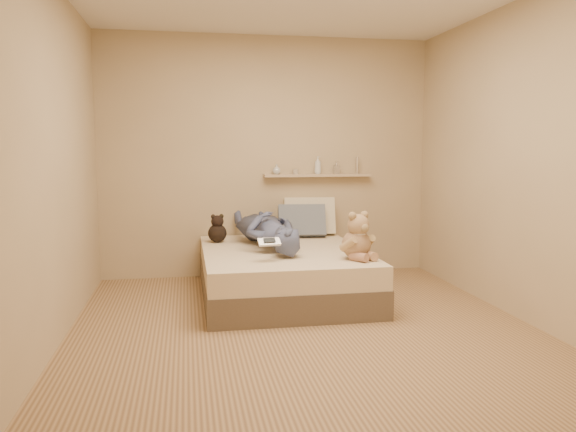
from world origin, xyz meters
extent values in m
plane|color=#A17F53|center=(0.00, 0.00, 0.00)|extent=(3.80, 3.80, 0.00)
plane|color=tan|center=(0.00, 1.90, 1.30)|extent=(3.60, 0.00, 3.60)
plane|color=tan|center=(0.00, -1.90, 1.30)|extent=(3.60, 0.00, 3.60)
plane|color=tan|center=(-1.80, 0.00, 1.30)|extent=(0.00, 3.80, 3.80)
plane|color=tan|center=(1.80, 0.00, 1.30)|extent=(0.00, 3.80, 3.80)
cube|color=brown|center=(0.00, 0.93, 0.12)|extent=(1.50, 1.90, 0.25)
cube|color=beige|center=(0.00, 0.93, 0.35)|extent=(1.48, 1.88, 0.20)
cube|color=silver|center=(-0.21, 0.39, 0.62)|extent=(0.20, 0.11, 0.06)
cube|color=black|center=(-0.21, 0.38, 0.63)|extent=(0.11, 0.06, 0.03)
sphere|color=#987B53|center=(0.55, 0.37, 0.58)|extent=(0.25, 0.25, 0.25)
sphere|color=tan|center=(0.56, 0.35, 0.75)|extent=(0.19, 0.19, 0.19)
sphere|color=#A07E58|center=(0.50, 0.33, 0.83)|extent=(0.07, 0.07, 0.07)
sphere|color=tan|center=(0.62, 0.37, 0.83)|extent=(0.07, 0.07, 0.07)
sphere|color=olive|center=(0.59, 0.27, 0.73)|extent=(0.08, 0.08, 0.08)
cylinder|color=tan|center=(0.45, 0.30, 0.59)|extent=(0.16, 0.17, 0.14)
cylinder|color=#9E8454|center=(0.67, 0.38, 0.59)|extent=(0.08, 0.17, 0.14)
cylinder|color=#9F6F55|center=(0.53, 0.25, 0.49)|extent=(0.16, 0.18, 0.08)
cylinder|color=#AB7E5B|center=(0.64, 0.29, 0.49)|extent=(0.10, 0.18, 0.08)
cylinder|color=beige|center=(0.56, 0.35, 0.67)|extent=(0.17, 0.17, 0.02)
sphere|color=black|center=(-0.58, 1.43, 0.54)|extent=(0.19, 0.19, 0.19)
sphere|color=black|center=(-0.58, 1.42, 0.66)|extent=(0.13, 0.13, 0.13)
sphere|color=black|center=(-0.62, 1.42, 0.72)|extent=(0.05, 0.05, 0.05)
sphere|color=black|center=(-0.54, 1.43, 0.72)|extent=(0.05, 0.05, 0.05)
cube|color=beige|center=(0.44, 1.76, 0.65)|extent=(0.57, 0.32, 0.43)
cube|color=slate|center=(0.33, 1.62, 0.62)|extent=(0.53, 0.32, 0.37)
imported|color=#45496D|center=(-0.12, 1.13, 0.62)|extent=(0.72, 1.51, 0.35)
cube|color=tan|center=(0.55, 1.84, 1.10)|extent=(1.20, 0.12, 0.03)
imported|color=silver|center=(0.09, 1.84, 1.17)|extent=(0.10, 0.10, 0.11)
cylinder|color=#B8AF9E|center=(0.30, 1.84, 1.14)|extent=(0.06, 0.06, 0.06)
imported|color=silver|center=(0.55, 1.84, 1.21)|extent=(0.08, 0.08, 0.19)
imported|color=#BAB9BD|center=(0.76, 1.84, 1.19)|extent=(0.07, 0.06, 0.14)
cylinder|color=silver|center=(1.00, 1.84, 1.21)|extent=(0.03, 0.03, 0.19)
camera|label=1|loc=(-0.88, -4.21, 1.40)|focal=35.00mm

